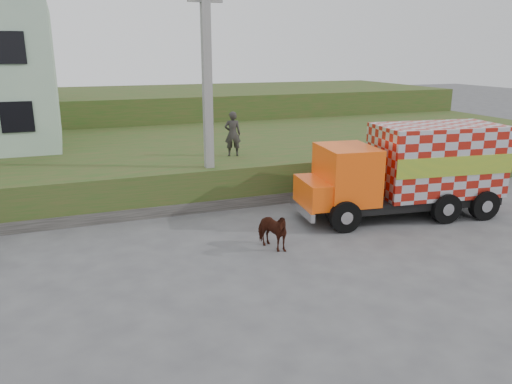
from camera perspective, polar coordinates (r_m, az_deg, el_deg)
name	(u,v)px	position (r m, az deg, el deg)	size (l,w,h in m)	color
ground	(285,246)	(14.87, 3.35, -6.23)	(120.00, 120.00, 0.00)	#474749
embankment	(199,157)	(23.76, -6.48, 3.99)	(40.00, 12.00, 1.50)	#28511B
embankment_far	(155,113)	(35.26, -11.46, 8.85)	(40.00, 12.00, 3.00)	#28511B
retaining_strip	(186,207)	(17.98, -7.97, -1.74)	(16.00, 0.50, 0.40)	#595651
utility_pole	(208,96)	(17.85, -5.56, 10.92)	(1.20, 0.30, 8.00)	gray
cargo_truck	(411,170)	(18.01, 17.28, 2.42)	(7.30, 3.18, 3.16)	black
cow	(271,230)	(14.48, 1.74, -4.41)	(0.62, 1.35, 1.14)	black
pedestrian	(233,134)	(20.06, -2.69, 6.66)	(0.65, 0.43, 1.79)	#32302D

